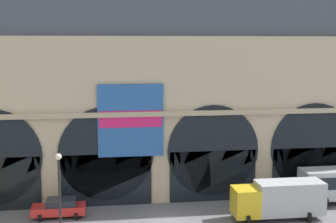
{
  "coord_description": "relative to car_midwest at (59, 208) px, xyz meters",
  "views": [
    {
      "loc": [
        -5.31,
        -37.26,
        14.37
      ],
      "look_at": [
        0.69,
        5.0,
        8.37
      ],
      "focal_mm": 52.07,
      "sensor_mm": 36.0,
      "label": 1
    }
  ],
  "objects": [
    {
      "name": "street_lamp_quayside",
      "position": [
        0.62,
        -6.65,
        3.61
      ],
      "size": [
        0.44,
        0.44,
        6.9
      ],
      "color": "black",
      "rests_on": "ground"
    },
    {
      "name": "car_midwest",
      "position": [
        0.0,
        0.0,
        0.0
      ],
      "size": [
        4.4,
        2.22,
        1.55
      ],
      "color": "red",
      "rests_on": "ground"
    },
    {
      "name": "ground_plane",
      "position": [
        8.79,
        -2.61,
        -0.8
      ],
      "size": [
        200.0,
        200.0,
        0.0
      ],
      "primitive_type": "plane",
      "color": "slate"
    },
    {
      "name": "station_building",
      "position": [
        8.82,
        4.79,
        8.78
      ],
      "size": [
        50.17,
        5.17,
        19.86
      ],
      "color": "#BCAD8C",
      "rests_on": "ground"
    },
    {
      "name": "box_truck_mideast",
      "position": [
        17.94,
        -2.94,
        0.9
      ],
      "size": [
        7.5,
        2.91,
        3.12
      ],
      "color": "gold",
      "rests_on": "ground"
    }
  ]
}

